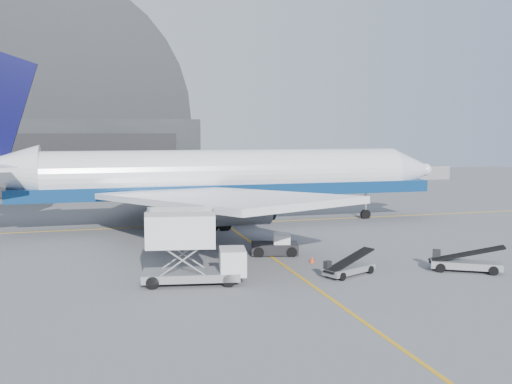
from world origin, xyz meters
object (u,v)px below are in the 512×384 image
object	(u,v)px
airliner	(211,177)
pushback_tug	(276,246)
catering_truck	(190,249)
belt_loader_b	(465,263)
belt_loader_a	(349,268)

from	to	relation	value
airliner	pushback_tug	size ratio (longest dim) A/B	12.76
catering_truck	airliner	bearing A→B (deg)	84.89
pushback_tug	belt_loader_b	world-z (taller)	belt_loader_b
airliner	pushback_tug	xyz separation A→B (m)	(2.27, -15.69, -4.56)
catering_truck	belt_loader_b	size ratio (longest dim) A/B	1.41
airliner	belt_loader_b	bearing A→B (deg)	-61.18
catering_truck	pushback_tug	bearing A→B (deg)	50.25
pushback_tug	airliner	bearing A→B (deg)	112.47
belt_loader_a	pushback_tug	bearing A→B (deg)	84.90
pushback_tug	belt_loader_a	distance (m)	8.35
catering_truck	belt_loader_a	distance (m)	11.16
airliner	catering_truck	bearing A→B (deg)	-104.53
catering_truck	belt_loader_a	xyz separation A→B (m)	(10.98, -0.80, -1.83)
pushback_tug	belt_loader_b	bearing A→B (deg)	-24.33
belt_loader_a	belt_loader_b	size ratio (longest dim) A/B	0.87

